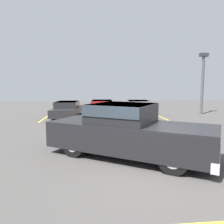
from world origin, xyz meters
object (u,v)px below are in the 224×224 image
(parked_sedan_a, at_px, (67,109))
(parked_sedan_b, at_px, (102,108))
(pickup_truck, at_px, (130,131))
(parked_sedan_c, at_px, (138,108))
(light_post, at_px, (203,79))

(parked_sedan_a, xyz_separation_m, parked_sedan_b, (2.76, 0.29, 0.03))
(pickup_truck, height_order, parked_sedan_b, pickup_truck)
(parked_sedan_a, relative_size, parked_sedan_c, 0.99)
(parked_sedan_c, bearing_deg, pickup_truck, -8.61)
(parked_sedan_b, relative_size, light_post, 0.89)
(pickup_truck, bearing_deg, parked_sedan_c, 108.67)
(parked_sedan_a, distance_m, parked_sedan_c, 5.73)
(parked_sedan_a, bearing_deg, parked_sedan_c, 94.92)
(light_post, bearing_deg, pickup_truck, -127.39)
(parked_sedan_a, relative_size, light_post, 0.92)
(parked_sedan_a, height_order, light_post, light_post)
(light_post, bearing_deg, parked_sedan_a, -177.04)
(parked_sedan_b, height_order, light_post, light_post)
(pickup_truck, distance_m, light_post, 13.69)
(parked_sedan_b, distance_m, light_post, 8.94)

